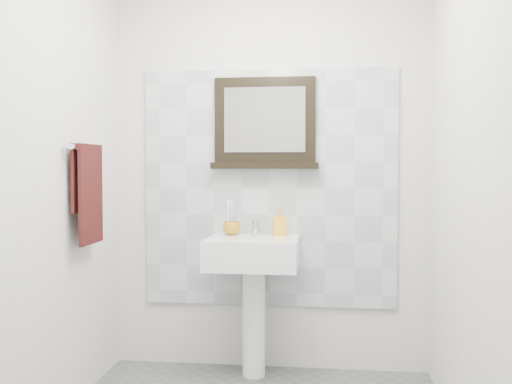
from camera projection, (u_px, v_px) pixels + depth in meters
The scene contains 12 objects.
back_wall at pixel (269, 172), 3.80m from camera, with size 2.00×0.01×2.50m, color silver.
front_wall at pixel (189, 182), 1.62m from camera, with size 2.00×0.01×2.50m, color silver.
left_wall at pixel (36, 175), 2.83m from camera, with size 0.01×2.20×2.50m, color silver.
right_wall at pixel (474, 176), 2.59m from camera, with size 0.01×2.20×2.50m, color silver.
splashback at pixel (269, 188), 3.79m from camera, with size 1.60×0.02×1.50m, color #AFB8BD.
pedestal_sink at pixel (253, 268), 3.61m from camera, with size 0.55×0.44×0.96m.
toothbrush_cup at pixel (231, 228), 3.74m from camera, with size 0.11×0.11×0.08m, color #B38415.
toothbrushes at pixel (231, 215), 3.73m from camera, with size 0.05×0.04×0.21m.
soap_dispenser at pixel (279, 222), 3.71m from camera, with size 0.08×0.08×0.17m, color orange.
framed_mirror at pixel (265, 125), 3.75m from camera, with size 0.67×0.11×0.57m.
towel_bar at pixel (86, 148), 3.28m from camera, with size 0.07×0.40×0.03m.
hand_towel at pixel (88, 186), 3.29m from camera, with size 0.06×0.30×0.55m.
Camera 1 is at (0.38, -2.68, 1.30)m, focal length 42.00 mm.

